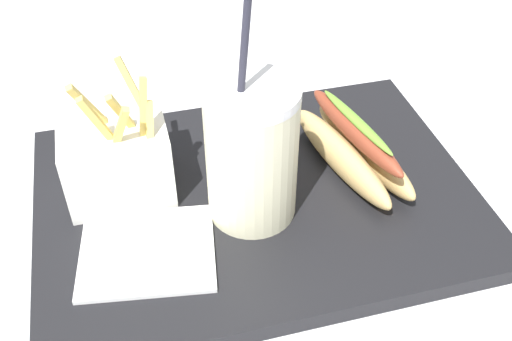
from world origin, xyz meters
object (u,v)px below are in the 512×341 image
(soda_cup, at_px, (252,153))
(fries_basket, at_px, (117,157))
(hot_dog_1, at_px, (353,148))
(napkin_stack, at_px, (147,251))
(ketchup_cup_1, at_px, (244,139))

(soda_cup, relative_size, fries_basket, 1.65)
(fries_basket, relative_size, hot_dog_1, 0.74)
(soda_cup, bearing_deg, fries_basket, -27.72)
(soda_cup, height_order, napkin_stack, soda_cup)
(hot_dog_1, relative_size, napkin_stack, 1.49)
(fries_basket, distance_m, hot_dog_1, 0.26)
(fries_basket, bearing_deg, ketchup_cup_1, -166.76)
(ketchup_cup_1, distance_m, napkin_stack, 0.19)
(fries_basket, xyz_separation_m, hot_dog_1, (-0.26, 0.03, -0.02))
(soda_cup, height_order, ketchup_cup_1, soda_cup)
(fries_basket, distance_m, napkin_stack, 0.11)
(fries_basket, height_order, ketchup_cup_1, fries_basket)
(soda_cup, distance_m, ketchup_cup_1, 0.12)
(soda_cup, height_order, fries_basket, soda_cup)
(ketchup_cup_1, bearing_deg, fries_basket, 13.24)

